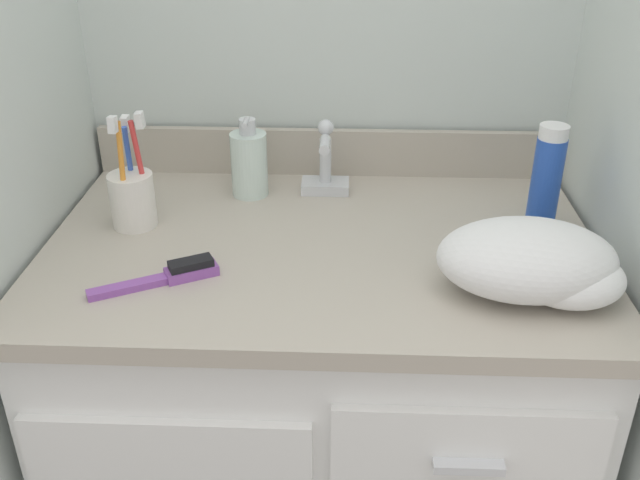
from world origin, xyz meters
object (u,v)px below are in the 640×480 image
at_px(hairbrush, 172,274).
at_px(hand_towel, 536,263).
at_px(toothbrush_cup, 133,196).
at_px(shaving_cream_can, 546,182).
at_px(soap_dispenser, 249,163).

height_order(hairbrush, hand_towel, hand_towel).
height_order(toothbrush_cup, shaving_cream_can, toothbrush_cup).
relative_size(toothbrush_cup, hairbrush, 1.11).
distance_m(toothbrush_cup, hairbrush, 0.21).
xyz_separation_m(shaving_cream_can, hand_towel, (-0.05, -0.19, -0.04)).
height_order(shaving_cream_can, hand_towel, shaving_cream_can).
xyz_separation_m(toothbrush_cup, shaving_cream_can, (0.69, -0.00, 0.04)).
relative_size(hairbrush, hand_towel, 0.70).
xyz_separation_m(shaving_cream_can, hairbrush, (-0.59, -0.18, -0.08)).
bearing_deg(soap_dispenser, hairbrush, -103.72).
bearing_deg(shaving_cream_can, toothbrush_cup, 179.86).
height_order(soap_dispenser, hairbrush, soap_dispenser).
bearing_deg(hairbrush, soap_dispenser, 48.95).
height_order(soap_dispenser, hand_towel, soap_dispenser).
bearing_deg(soap_dispenser, toothbrush_cup, -143.33).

